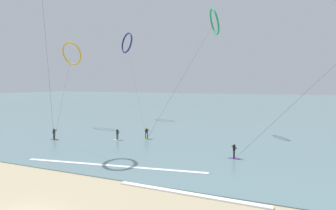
# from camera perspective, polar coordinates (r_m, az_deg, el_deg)

# --- Properties ---
(sea_water) EXTENTS (400.00, 200.00, 0.08)m
(sea_water) POSITION_cam_1_polar(r_m,az_deg,el_deg) (120.85, 15.82, 0.39)
(sea_water) COLOR slate
(sea_water) RESTS_ON ground
(surfer_ivory) EXTENTS (1.40, 0.67, 1.70)m
(surfer_ivory) POSITION_cam_1_polar(r_m,az_deg,el_deg) (41.13, -10.25, -6.01)
(surfer_ivory) COLOR silver
(surfer_ivory) RESTS_ON ground
(surfer_violet) EXTENTS (1.40, 0.60, 1.70)m
(surfer_violet) POSITION_cam_1_polar(r_m,az_deg,el_deg) (31.63, 13.29, -9.24)
(surfer_violet) COLOR purple
(surfer_violet) RESTS_ON ground
(surfer_lime) EXTENTS (1.40, 0.73, 1.70)m
(surfer_lime) POSITION_cam_1_polar(r_m,az_deg,el_deg) (41.51, -4.38, -5.86)
(surfer_lime) COLOR #8CC62D
(surfer_lime) RESTS_ON ground
(surfer_crimson) EXTENTS (1.40, 0.66, 1.70)m
(surfer_crimson) POSITION_cam_1_polar(r_m,az_deg,el_deg) (44.10, -22.14, -5.57)
(surfer_crimson) COLOR red
(surfer_crimson) RESTS_ON ground
(kite_emerald) EXTENTS (9.05, 12.70, 20.60)m
(kite_emerald) POSITION_cam_1_polar(r_m,az_deg,el_deg) (49.08, 9.41, 16.34)
(kite_emerald) COLOR #199351
(kite_emerald) RESTS_ON ground
(kite_amber) EXTENTS (9.28, 12.87, 16.06)m
(kite_amber) POSITION_cam_1_polar(r_m,az_deg,el_deg) (57.27, -18.98, 9.85)
(kite_amber) COLOR orange
(kite_amber) RESTS_ON ground
(kite_navy) EXTENTS (18.72, 23.62, 20.25)m
(kite_navy) POSITION_cam_1_polar(r_m,az_deg,el_deg) (68.36, -8.36, 12.38)
(kite_navy) COLOR navy
(kite_navy) RESTS_ON ground
(wave_crest_near) EXTENTS (11.73, 0.72, 0.12)m
(wave_crest_near) POSITION_cam_1_polar(r_m,az_deg,el_deg) (21.81, 4.34, -17.58)
(wave_crest_near) COLOR white
(wave_crest_near) RESTS_ON ground
(wave_crest_mid) EXTENTS (18.92, 3.30, 0.12)m
(wave_crest_mid) POSITION_cam_1_polar(r_m,az_deg,el_deg) (28.91, -11.31, -12.08)
(wave_crest_mid) COLOR white
(wave_crest_mid) RESTS_ON ground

